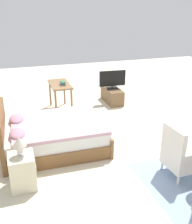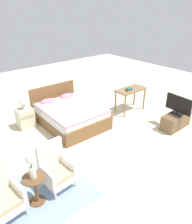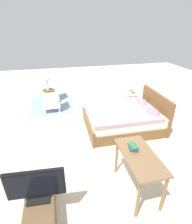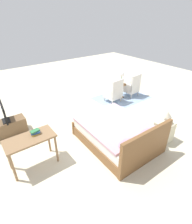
% 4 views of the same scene
% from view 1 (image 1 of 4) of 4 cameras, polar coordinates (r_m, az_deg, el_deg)
% --- Properties ---
extents(ground_plane, '(16.00, 16.00, 0.00)m').
position_cam_1_polar(ground_plane, '(5.74, 2.58, -6.42)').
color(ground_plane, beige).
extents(bed, '(1.58, 2.06, 0.96)m').
position_cam_1_polar(bed, '(5.42, -9.59, -4.96)').
color(bed, brown).
rests_on(bed, ground_plane).
extents(armchair_by_window_right, '(0.57, 0.57, 0.92)m').
position_cam_1_polar(armchair_by_window_right, '(4.73, 17.81, -9.02)').
color(armchair_by_window_right, white).
rests_on(armchair_by_window_right, floor_rug).
extents(nightstand, '(0.44, 0.41, 0.57)m').
position_cam_1_polar(nightstand, '(4.46, -15.67, -12.32)').
color(nightstand, beige).
rests_on(nightstand, ground_plane).
extents(table_lamp, '(0.22, 0.22, 0.33)m').
position_cam_1_polar(table_lamp, '(4.20, -16.39, -6.69)').
color(table_lamp, silver).
rests_on(table_lamp, nightstand).
extents(tv_stand, '(0.96, 0.40, 0.43)m').
position_cam_1_polar(tv_stand, '(7.95, 3.51, 3.68)').
color(tv_stand, brown).
rests_on(tv_stand, ground_plane).
extents(tv_flatscreen, '(0.22, 0.79, 0.54)m').
position_cam_1_polar(tv_flatscreen, '(7.81, 3.59, 7.12)').
color(tv_flatscreen, black).
rests_on(tv_flatscreen, tv_stand).
extents(vanity_desk, '(1.04, 0.52, 0.77)m').
position_cam_1_polar(vanity_desk, '(7.24, -7.87, 5.24)').
color(vanity_desk, '#8E6B47').
rests_on(vanity_desk, ground_plane).
extents(book_stack, '(0.21, 0.17, 0.10)m').
position_cam_1_polar(book_stack, '(7.05, -7.22, 6.20)').
color(book_stack, '#B79333').
rests_on(book_stack, vanity_desk).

